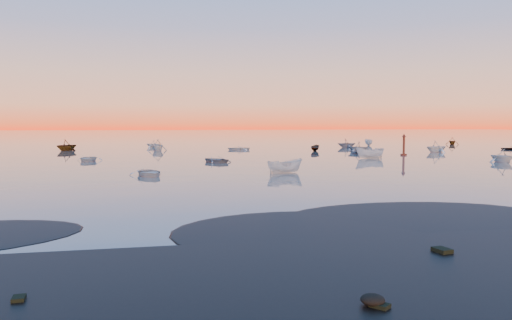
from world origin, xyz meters
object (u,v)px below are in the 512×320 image
object	(u,v)px
boat_near_left	(149,176)
boat_near_center	(285,173)
channel_marker	(404,146)
boat_near_right	(502,162)

from	to	relation	value
boat_near_left	boat_near_center	xyz separation A→B (m)	(12.74, 0.00, 0.00)
channel_marker	boat_near_center	bearing A→B (deg)	-137.36
boat_near_right	channel_marker	world-z (taller)	channel_marker
boat_near_center	channel_marker	distance (m)	33.65
boat_near_left	boat_near_center	bearing A→B (deg)	-15.00
boat_near_left	channel_marker	size ratio (longest dim) A/B	1.21
boat_near_left	channel_marker	bearing A→B (deg)	16.28
boat_near_right	channel_marker	xyz separation A→B (m)	(-5.03, 15.08, 1.33)
boat_near_center	boat_near_right	world-z (taller)	boat_near_center
boat_near_left	boat_near_center	distance (m)	12.74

